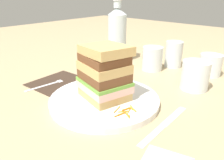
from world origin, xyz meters
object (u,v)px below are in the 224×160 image
main_plate (104,100)px  juice_glass (195,76)px  napkin_dark (57,82)px  empty_tumbler_1 (210,65)px  fork (51,83)px  empty_tumbler_0 (152,59)px  empty_tumbler_2 (174,54)px  knife (163,126)px  sandwich (104,73)px  water_bottle (117,35)px

main_plate → juice_glass: (0.14, 0.25, 0.03)m
napkin_dark → empty_tumbler_1: empty_tumbler_1 is taller
juice_glass → fork: bearing=-142.1°
empty_tumbler_0 → empty_tumbler_2: 0.10m
juice_glass → empty_tumbler_0: same height
juice_glass → empty_tumbler_0: bearing=162.2°
main_plate → empty_tumbler_1: (0.13, 0.40, 0.03)m
fork → knife: fork is taller
fork → sandwich: bearing=6.8°
sandwich → main_plate: bearing=-114.9°
fork → empty_tumbler_1: size_ratio=2.23×
napkin_dark → juice_glass: juice_glass is taller
napkin_dark → empty_tumbler_1: 0.53m
sandwich → napkin_dark: size_ratio=0.86×
empty_tumbler_0 → sandwich: bearing=-80.4°
knife → fork: bearing=-175.1°
knife → water_bottle: bearing=143.3°
sandwich → knife: size_ratio=0.72×
fork → knife: bearing=4.9°
napkin_dark → knife: same height
main_plate → water_bottle: size_ratio=1.13×
main_plate → empty_tumbler_0: empty_tumbler_0 is taller
empty_tumbler_1 → knife: bearing=-83.5°
main_plate → knife: 0.17m
knife → water_bottle: size_ratio=0.78×
knife → empty_tumbler_0: empty_tumbler_0 is taller
knife → juice_glass: juice_glass is taller
napkin_dark → empty_tumbler_0: bearing=62.8°
napkin_dark → fork: fork is taller
empty_tumbler_1 → empty_tumbler_2: 0.14m
main_plate → fork: (-0.21, -0.02, -0.00)m
juice_glass → napkin_dark: bearing=-144.3°
knife → juice_glass: 0.25m
empty_tumbler_0 → juice_glass: bearing=-17.8°
sandwich → juice_glass: 0.29m
empty_tumbler_0 → napkin_dark: bearing=-117.2°
empty_tumbler_0 → empty_tumbler_2: bearing=65.7°
empty_tumbler_1 → empty_tumbler_2: (-0.14, -0.00, 0.01)m
fork → empty_tumbler_2: empty_tumbler_2 is taller
napkin_dark → empty_tumbler_0: empty_tumbler_0 is taller
main_plate → juice_glass: 0.29m
main_plate → empty_tumbler_0: (-0.05, 0.31, 0.04)m
water_bottle → empty_tumbler_1: water_bottle is taller
fork → juice_glass: bearing=37.9°
sandwich → juice_glass: (0.14, 0.25, -0.04)m
sandwich → empty_tumbler_1: 0.42m
main_plate → water_bottle: bearing=126.0°
empty_tumbler_1 → fork: bearing=-129.0°
empty_tumbler_1 → empty_tumbler_2: size_ratio=0.76×
napkin_dark → empty_tumbler_1: (0.34, 0.40, 0.04)m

